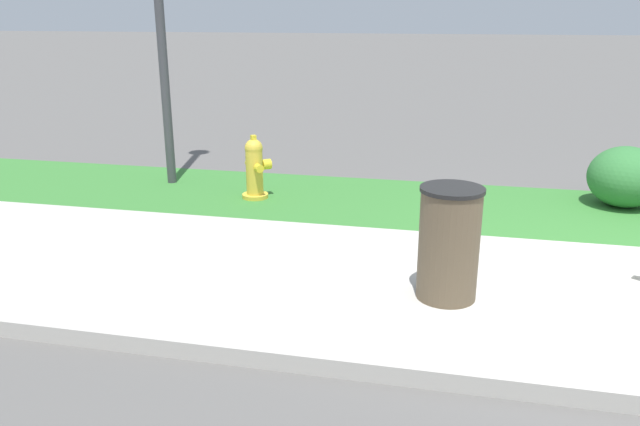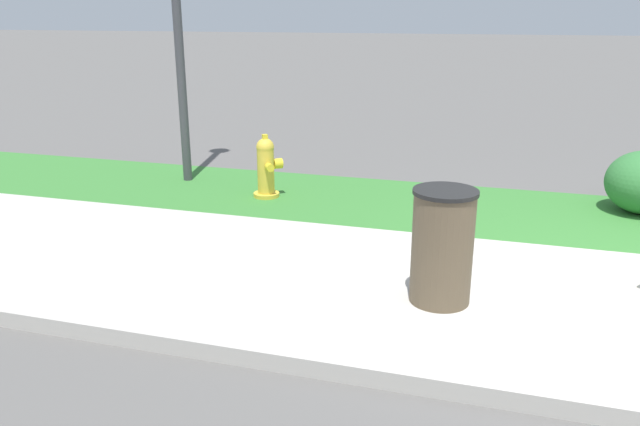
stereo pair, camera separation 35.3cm
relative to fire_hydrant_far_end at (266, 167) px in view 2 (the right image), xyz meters
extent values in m
cube|color=#387A33|center=(3.80, 0.18, -0.35)|extent=(18.00, 1.92, 0.01)
cylinder|color=gold|center=(0.00, 0.00, -0.33)|extent=(0.30, 0.30, 0.05)
cylinder|color=gold|center=(0.00, 0.00, -0.03)|extent=(0.19, 0.19, 0.54)
sphere|color=gold|center=(0.00, 0.00, 0.24)|extent=(0.20, 0.20, 0.20)
cube|color=yellow|center=(0.00, 0.00, 0.36)|extent=(0.08, 0.08, 0.06)
cylinder|color=yellow|center=(-0.09, 0.11, 0.03)|extent=(0.13, 0.13, 0.09)
cylinder|color=yellow|center=(0.09, -0.11, 0.03)|extent=(0.13, 0.13, 0.09)
cylinder|color=yellow|center=(0.11, 0.09, 0.03)|extent=(0.15, 0.16, 0.12)
cylinder|color=brown|center=(2.23, -2.24, 0.07)|extent=(0.45, 0.45, 0.84)
cylinder|color=black|center=(2.23, -2.24, 0.50)|extent=(0.47, 0.47, 0.03)
camera|label=1|loc=(2.22, -6.63, 1.71)|focal=35.00mm
camera|label=2|loc=(2.56, -6.54, 1.71)|focal=35.00mm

